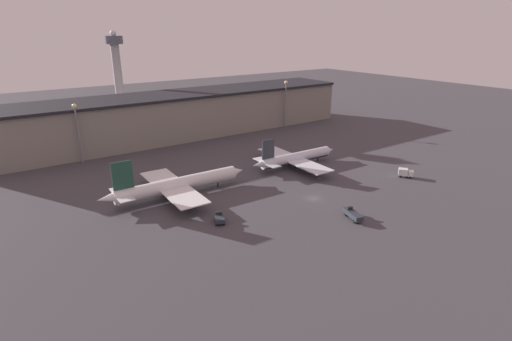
# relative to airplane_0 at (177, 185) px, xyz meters

# --- Properties ---
(ground) EXTENTS (600.00, 600.00, 0.00)m
(ground) POSITION_rel_airplane_0_xyz_m (34.27, -26.01, -3.81)
(ground) COLOR #423F44
(terminal_building) EXTENTS (175.02, 29.88, 20.95)m
(terminal_building) POSITION_rel_airplane_0_xyz_m (34.27, 68.57, 6.70)
(terminal_building) COLOR gray
(terminal_building) RESTS_ON ground
(airplane_0) EXTENTS (48.63, 35.09, 14.57)m
(airplane_0) POSITION_rel_airplane_0_xyz_m (0.00, 0.00, 0.00)
(airplane_0) COLOR white
(airplane_0) RESTS_ON ground
(airplane_1) EXTENTS (39.17, 36.78, 12.59)m
(airplane_1) POSITION_rel_airplane_0_xyz_m (49.34, 0.82, -0.45)
(airplane_1) COLOR silver
(airplane_1) RESTS_ON ground
(service_vehicle_0) EXTENTS (4.22, 7.59, 2.88)m
(service_vehicle_0) POSITION_rel_airplane_0_xyz_m (33.59, -42.76, -2.44)
(service_vehicle_0) COLOR #282D38
(service_vehicle_0) RESTS_ON ground
(service_vehicle_1) EXTENTS (5.04, 5.54, 3.08)m
(service_vehicle_1) POSITION_rel_airplane_0_xyz_m (73.98, -30.69, -2.09)
(service_vehicle_1) COLOR white
(service_vehicle_1) RESTS_ON ground
(service_vehicle_2) EXTENTS (4.24, 5.40, 2.71)m
(service_vehicle_2) POSITION_rel_airplane_0_xyz_m (1.83, -23.42, -2.54)
(service_vehicle_2) COLOR #282D38
(service_vehicle_2) RESTS_ON ground
(lamp_post_0) EXTENTS (1.80, 1.80, 23.40)m
(lamp_post_0) POSITION_rel_airplane_0_xyz_m (-16.70, 52.92, 11.21)
(lamp_post_0) COLOR slate
(lamp_post_0) RESTS_ON ground
(lamp_post_1) EXTENTS (1.80, 1.80, 24.61)m
(lamp_post_1) POSITION_rel_airplane_0_xyz_m (86.27, 52.92, 11.88)
(lamp_post_1) COLOR slate
(lamp_post_1) RESTS_ON ground
(control_tower) EXTENTS (9.00, 9.00, 49.28)m
(control_tower) POSITION_rel_airplane_0_xyz_m (16.89, 108.22, 24.55)
(control_tower) COLOR #99999E
(control_tower) RESTS_ON ground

